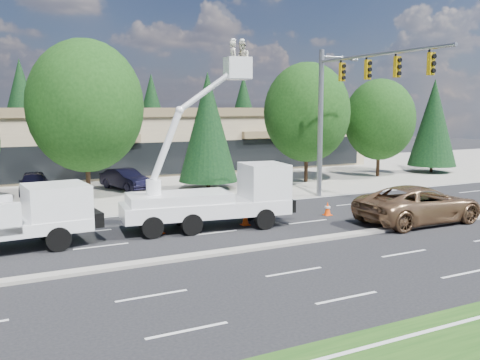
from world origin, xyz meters
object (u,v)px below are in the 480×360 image
utility_pickup (16,224)px  minivan (420,204)px  bucket_truck (218,190)px  signal_mast (343,98)px

utility_pickup → minivan: size_ratio=1.01×
utility_pickup → minivan: 18.08m
bucket_truck → minivan: (9.06, -3.52, -0.88)m
utility_pickup → minivan: utility_pickup is taller
signal_mast → bucket_truck: 10.74m
signal_mast → bucket_truck: signal_mast is taller
bucket_truck → minivan: size_ratio=1.33×
utility_pickup → bucket_truck: bucket_truck is taller
bucket_truck → minivan: bucket_truck is taller
signal_mast → utility_pickup: (-18.06, -2.81, -5.04)m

